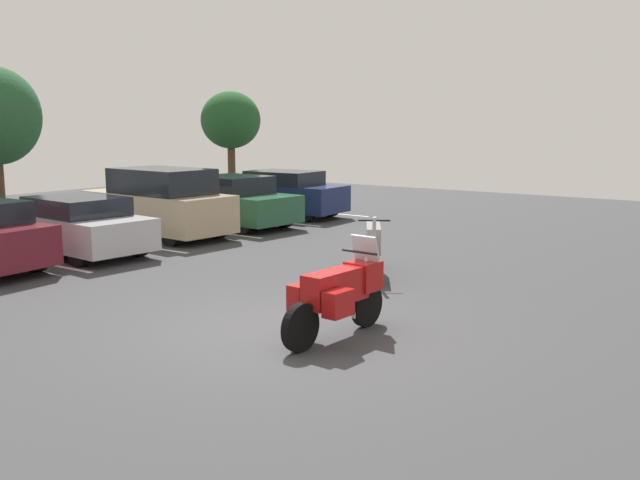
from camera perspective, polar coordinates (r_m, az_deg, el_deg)
name	(u,v)px	position (r m, az deg, el deg)	size (l,w,h in m)	color
ground	(282,335)	(10.55, -3.11, -7.66)	(44.00, 44.00, 0.10)	#38383A
motorcycle_touring	(339,293)	(10.12, 1.54, -4.26)	(2.21, 0.90, 1.41)	black
motorcycle_second	(373,246)	(14.22, 4.32, -0.49)	(1.98, 1.32, 1.32)	black
car_silver	(73,225)	(17.52, -19.28, 1.12)	(2.07, 4.48, 1.36)	#B7B7BC
car_tan	(159,203)	(19.52, -12.88, 2.89)	(2.08, 4.55, 1.85)	tan
car_green	(229,202)	(21.18, -7.38, 3.06)	(2.26, 4.55, 1.50)	#235638
car_navy	(280,194)	(23.32, -3.22, 3.76)	(1.96, 4.50, 1.50)	navy
tree_center_left	(231,120)	(37.20, -7.22, 9.55)	(3.08, 3.08, 4.65)	#4C3823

